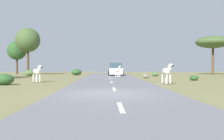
{
  "coord_description": "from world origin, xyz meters",
  "views": [
    {
      "loc": [
        -0.13,
        -11.66,
        1.35
      ],
      "look_at": [
        0.49,
        11.84,
        0.96
      ],
      "focal_mm": 38.99,
      "sensor_mm": 36.0,
      "label": 1
    }
  ],
  "objects_px": {
    "tree_4": "(17,51)",
    "rock_1": "(146,76)",
    "bush_2": "(30,73)",
    "zebra_1": "(37,72)",
    "zebra_0": "(118,70)",
    "tree_0": "(28,40)",
    "bush_1": "(155,74)",
    "bush_0": "(194,78)",
    "tree_3": "(213,42)",
    "bush_3": "(4,79)",
    "car_1": "(115,69)",
    "bush_4": "(76,72)",
    "car_0": "(116,70)",
    "zebra_2": "(167,72)"
  },
  "relations": [
    {
      "from": "zebra_0",
      "to": "bush_3",
      "type": "bearing_deg",
      "value": 26.96
    },
    {
      "from": "zebra_2",
      "to": "bush_0",
      "type": "height_order",
      "value": "zebra_2"
    },
    {
      "from": "zebra_1",
      "to": "car_1",
      "type": "height_order",
      "value": "car_1"
    },
    {
      "from": "bush_0",
      "to": "bush_2",
      "type": "xyz_separation_m",
      "value": [
        -18.57,
        10.94,
        0.16
      ]
    },
    {
      "from": "car_0",
      "to": "car_1",
      "type": "distance_m",
      "value": 7.39
    },
    {
      "from": "bush_1",
      "to": "bush_3",
      "type": "xyz_separation_m",
      "value": [
        -13.78,
        -14.51,
        0.13
      ]
    },
    {
      "from": "zebra_1",
      "to": "tree_0",
      "type": "xyz_separation_m",
      "value": [
        -6.07,
        16.87,
        4.36
      ]
    },
    {
      "from": "zebra_1",
      "to": "tree_4",
      "type": "xyz_separation_m",
      "value": [
        -8.95,
        20.31,
        2.99
      ]
    },
    {
      "from": "zebra_2",
      "to": "car_1",
      "type": "distance_m",
      "value": 23.76
    },
    {
      "from": "bush_0",
      "to": "bush_4",
      "type": "bearing_deg",
      "value": 132.69
    },
    {
      "from": "bush_0",
      "to": "rock_1",
      "type": "relative_size",
      "value": 1.2
    },
    {
      "from": "bush_3",
      "to": "bush_4",
      "type": "height_order",
      "value": "bush_4"
    },
    {
      "from": "zebra_0",
      "to": "bush_1",
      "type": "height_order",
      "value": "zebra_0"
    },
    {
      "from": "bush_0",
      "to": "rock_1",
      "type": "height_order",
      "value": "bush_0"
    },
    {
      "from": "zebra_1",
      "to": "tree_3",
      "type": "xyz_separation_m",
      "value": [
        21.81,
        16.38,
        4.05
      ]
    },
    {
      "from": "rock_1",
      "to": "tree_4",
      "type": "bearing_deg",
      "value": 144.36
    },
    {
      "from": "zebra_1",
      "to": "bush_2",
      "type": "xyz_separation_m",
      "value": [
        -4.73,
        13.42,
        -0.47
      ]
    },
    {
      "from": "bush_0",
      "to": "rock_1",
      "type": "distance_m",
      "value": 5.7
    },
    {
      "from": "bush_3",
      "to": "bush_2",
      "type": "bearing_deg",
      "value": 101.13
    },
    {
      "from": "bush_3",
      "to": "zebra_0",
      "type": "bearing_deg",
      "value": 48.16
    },
    {
      "from": "zebra_0",
      "to": "bush_1",
      "type": "bearing_deg",
      "value": -157.71
    },
    {
      "from": "bush_1",
      "to": "bush_2",
      "type": "height_order",
      "value": "bush_2"
    },
    {
      "from": "bush_0",
      "to": "bush_3",
      "type": "bearing_deg",
      "value": -162.13
    },
    {
      "from": "tree_3",
      "to": "bush_2",
      "type": "bearing_deg",
      "value": -173.63
    },
    {
      "from": "tree_3",
      "to": "bush_4",
      "type": "height_order",
      "value": "tree_3"
    },
    {
      "from": "zebra_0",
      "to": "bush_4",
      "type": "distance_m",
      "value": 10.68
    },
    {
      "from": "tree_4",
      "to": "bush_4",
      "type": "xyz_separation_m",
      "value": [
        10.22,
        -4.21,
        -3.42
      ]
    },
    {
      "from": "tree_0",
      "to": "zebra_1",
      "type": "bearing_deg",
      "value": -70.22
    },
    {
      "from": "tree_3",
      "to": "bush_4",
      "type": "xyz_separation_m",
      "value": [
        -20.54,
        -0.29,
        -4.48
      ]
    },
    {
      "from": "tree_0",
      "to": "bush_1",
      "type": "relative_size",
      "value": 7.89
    },
    {
      "from": "zebra_2",
      "to": "car_1",
      "type": "relative_size",
      "value": 0.37
    },
    {
      "from": "zebra_0",
      "to": "car_1",
      "type": "relative_size",
      "value": 0.31
    },
    {
      "from": "bush_1",
      "to": "zebra_2",
      "type": "bearing_deg",
      "value": -98.33
    },
    {
      "from": "tree_0",
      "to": "bush_3",
      "type": "xyz_separation_m",
      "value": [
        4.47,
        -19.38,
        -4.83
      ]
    },
    {
      "from": "tree_0",
      "to": "bush_4",
      "type": "bearing_deg",
      "value": -6.07
    },
    {
      "from": "car_0",
      "to": "tree_0",
      "type": "bearing_deg",
      "value": 167.22
    },
    {
      "from": "tree_3",
      "to": "zebra_1",
      "type": "bearing_deg",
      "value": -143.09
    },
    {
      "from": "bush_3",
      "to": "rock_1",
      "type": "distance_m",
      "value": 14.83
    },
    {
      "from": "tree_4",
      "to": "rock_1",
      "type": "relative_size",
      "value": 7.88
    },
    {
      "from": "zebra_0",
      "to": "bush_2",
      "type": "xyz_separation_m",
      "value": [
        -11.71,
        6.34,
        -0.47
      ]
    },
    {
      "from": "zebra_2",
      "to": "bush_4",
      "type": "height_order",
      "value": "zebra_2"
    },
    {
      "from": "bush_1",
      "to": "car_1",
      "type": "bearing_deg",
      "value": 118.16
    },
    {
      "from": "tree_4",
      "to": "zebra_0",
      "type": "bearing_deg",
      "value": -39.71
    },
    {
      "from": "bush_0",
      "to": "bush_1",
      "type": "height_order",
      "value": "bush_1"
    },
    {
      "from": "tree_4",
      "to": "bush_3",
      "type": "xyz_separation_m",
      "value": [
        7.35,
        -22.81,
        -3.47
      ]
    },
    {
      "from": "bush_0",
      "to": "bush_1",
      "type": "bearing_deg",
      "value": 99.89
    },
    {
      "from": "zebra_0",
      "to": "bush_0",
      "type": "distance_m",
      "value": 8.28
    },
    {
      "from": "bush_0",
      "to": "bush_1",
      "type": "xyz_separation_m",
      "value": [
        -1.66,
        9.53,
        0.02
      ]
    },
    {
      "from": "bush_2",
      "to": "zebra_1",
      "type": "bearing_deg",
      "value": -70.56
    },
    {
      "from": "tree_4",
      "to": "bush_2",
      "type": "bearing_deg",
      "value": -58.53
    }
  ]
}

